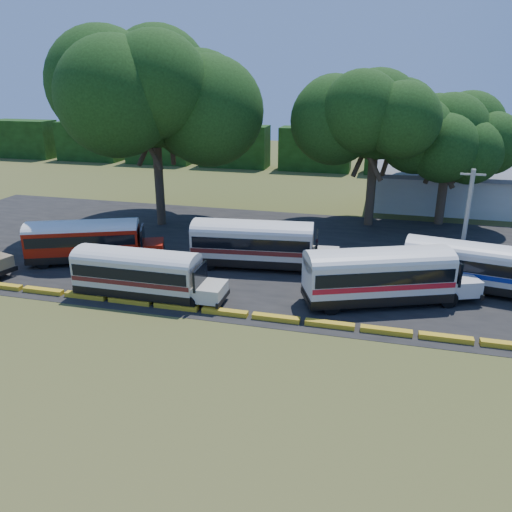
% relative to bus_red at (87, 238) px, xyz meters
% --- Properties ---
extents(ground, '(160.00, 160.00, 0.00)m').
position_rel_bus_red_xyz_m(ground, '(10.77, -6.69, -1.81)').
color(ground, '#3E4D19').
rests_on(ground, ground).
extents(asphalt_strip, '(64.00, 24.00, 0.02)m').
position_rel_bus_red_xyz_m(asphalt_strip, '(11.77, 5.31, -1.80)').
color(asphalt_strip, black).
rests_on(asphalt_strip, ground).
extents(curb, '(53.70, 0.45, 0.30)m').
position_rel_bus_red_xyz_m(curb, '(10.77, -5.69, -1.66)').
color(curb, gold).
rests_on(curb, ground).
extents(terminal_building, '(19.00, 9.00, 4.00)m').
position_rel_bus_red_xyz_m(terminal_building, '(28.77, 23.31, 0.22)').
color(terminal_building, beige).
rests_on(terminal_building, ground).
extents(treeline_backdrop, '(130.00, 4.00, 6.00)m').
position_rel_bus_red_xyz_m(treeline_backdrop, '(10.77, 41.31, 1.19)').
color(treeline_backdrop, black).
rests_on(treeline_backdrop, ground).
extents(bus_red, '(9.79, 5.81, 3.16)m').
position_rel_bus_red_xyz_m(bus_red, '(0.00, 0.00, 0.00)').
color(bus_red, black).
rests_on(bus_red, ground).
extents(bus_cream_west, '(9.42, 2.41, 3.09)m').
position_rel_bus_red_xyz_m(bus_cream_west, '(6.58, -4.69, -0.07)').
color(bus_cream_west, black).
rests_on(bus_cream_west, ground).
extents(bus_cream_east, '(10.59, 3.66, 3.41)m').
position_rel_bus_red_xyz_m(bus_cream_east, '(12.11, 2.05, 0.12)').
color(bus_cream_east, black).
rests_on(bus_cream_east, ground).
extents(bus_white_red, '(10.72, 6.29, 3.46)m').
position_rel_bus_red_xyz_m(bus_white_red, '(20.80, -1.92, 0.14)').
color(bus_white_red, black).
rests_on(bus_white_red, ground).
extents(bus_white_blue, '(9.76, 3.96, 3.12)m').
position_rel_bus_red_xyz_m(bus_white_blue, '(26.31, 1.61, -0.05)').
color(bus_white_blue, black).
rests_on(bus_white_blue, ground).
extents(tree_west, '(13.02, 13.02, 16.52)m').
position_rel_bus_red_xyz_m(tree_west, '(0.99, 10.49, 9.90)').
color(tree_west, '#35291A').
rests_on(tree_west, ground).
extents(tree_center, '(10.38, 10.38, 13.58)m').
position_rel_bus_red_xyz_m(tree_center, '(19.44, 15.02, 7.92)').
color(tree_center, '#35291A').
rests_on(tree_center, ground).
extents(tree_east, '(9.08, 9.08, 11.62)m').
position_rel_bus_red_xyz_m(tree_east, '(25.72, 16.92, 6.43)').
color(tree_east, '#35291A').
rests_on(tree_east, ground).
extents(utility_pole, '(1.60, 0.30, 7.13)m').
position_rel_bus_red_xyz_m(utility_pole, '(26.16, 5.09, 1.86)').
color(utility_pole, gray).
rests_on(utility_pole, ground).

